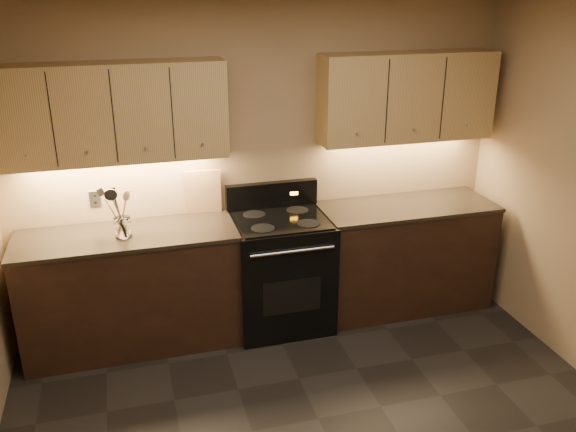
# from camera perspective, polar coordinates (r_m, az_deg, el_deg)

# --- Properties ---
(ceiling) EXTENTS (4.00, 4.00, 0.00)m
(ceiling) POSITION_cam_1_polar(r_m,az_deg,el_deg) (2.82, 6.88, 19.39)
(ceiling) COLOR silver
(ceiling) RESTS_ON wall_back
(wall_back) EXTENTS (4.00, 0.04, 2.60)m
(wall_back) POSITION_cam_1_polar(r_m,az_deg,el_deg) (4.93, -2.58, 4.98)
(wall_back) COLOR tan
(wall_back) RESTS_ON ground
(counter_left) EXTENTS (1.62, 0.62, 0.93)m
(counter_left) POSITION_cam_1_polar(r_m,az_deg,el_deg) (4.85, -14.42, -6.66)
(counter_left) COLOR black
(counter_left) RESTS_ON ground
(counter_right) EXTENTS (1.46, 0.62, 0.93)m
(counter_right) POSITION_cam_1_polar(r_m,az_deg,el_deg) (5.34, 10.77, -3.63)
(counter_right) COLOR black
(counter_right) RESTS_ON ground
(stove) EXTENTS (0.76, 0.68, 1.14)m
(stove) POSITION_cam_1_polar(r_m,az_deg,el_deg) (4.96, -0.68, -5.10)
(stove) COLOR black
(stove) RESTS_ON ground
(upper_cab_left) EXTENTS (1.60, 0.30, 0.70)m
(upper_cab_left) POSITION_cam_1_polar(r_m,az_deg,el_deg) (4.55, -16.05, 9.27)
(upper_cab_left) COLOR tan
(upper_cab_left) RESTS_ON wall_back
(upper_cab_right) EXTENTS (1.44, 0.30, 0.70)m
(upper_cab_right) POSITION_cam_1_polar(r_m,az_deg,el_deg) (5.07, 11.07, 10.88)
(upper_cab_right) COLOR tan
(upper_cab_right) RESTS_ON wall_back
(outlet_plate) EXTENTS (0.08, 0.01, 0.12)m
(outlet_plate) POSITION_cam_1_polar(r_m,az_deg,el_deg) (4.87, -17.60, 1.53)
(outlet_plate) COLOR #B2B5BA
(outlet_plate) RESTS_ON wall_back
(utensil_crock) EXTENTS (0.12, 0.12, 0.15)m
(utensil_crock) POSITION_cam_1_polar(r_m,az_deg,el_deg) (4.58, -15.19, -1.09)
(utensil_crock) COLOR white
(utensil_crock) RESTS_ON counter_left
(cutting_board) EXTENTS (0.29, 0.08, 0.36)m
(cutting_board) POSITION_cam_1_polar(r_m,az_deg,el_deg) (4.88, -7.97, 2.28)
(cutting_board) COLOR tan
(cutting_board) RESTS_ON counter_left
(wooden_spoon) EXTENTS (0.15, 0.14, 0.33)m
(wooden_spoon) POSITION_cam_1_polar(r_m,az_deg,el_deg) (4.54, -15.69, 0.16)
(wooden_spoon) COLOR tan
(wooden_spoon) RESTS_ON utensil_crock
(black_turner) EXTENTS (0.15, 0.19, 0.38)m
(black_turner) POSITION_cam_1_polar(r_m,az_deg,el_deg) (4.52, -15.19, 0.40)
(black_turner) COLOR black
(black_turner) RESTS_ON utensil_crock
(steel_spatula) EXTENTS (0.25, 0.16, 0.40)m
(steel_spatula) POSITION_cam_1_polar(r_m,az_deg,el_deg) (4.53, -15.13, 0.62)
(steel_spatula) COLOR silver
(steel_spatula) RESTS_ON utensil_crock
(steel_skimmer) EXTENTS (0.19, 0.12, 0.38)m
(steel_skimmer) POSITION_cam_1_polar(r_m,az_deg,el_deg) (4.52, -14.93, 0.39)
(steel_skimmer) COLOR silver
(steel_skimmer) RESTS_ON utensil_crock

